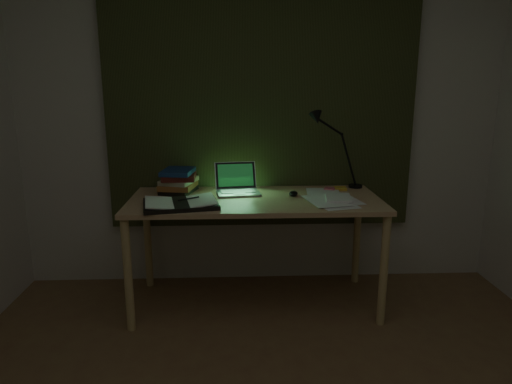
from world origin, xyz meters
TOP-DOWN VIEW (x-y plane):
  - wall_back at (0.00, 2.00)m, footprint 3.50×0.00m
  - curtain at (0.00, 1.96)m, footprint 2.20×0.06m
  - desk at (-0.06, 1.56)m, footprint 1.64×0.72m
  - laptop at (-0.17, 1.68)m, footprint 0.33×0.36m
  - open_textbook at (-0.53, 1.39)m, footprint 0.50×0.40m
  - book_stack at (-0.58, 1.74)m, footprint 0.25×0.28m
  - loose_papers at (0.42, 1.52)m, footprint 0.43×0.44m
  - mouse at (0.20, 1.61)m, footprint 0.08×0.10m
  - sticky_yellow at (0.55, 1.78)m, footprint 0.09×0.09m
  - sticky_pink at (0.48, 1.77)m, footprint 0.09×0.09m
  - desk_lamp at (0.68, 1.85)m, footprint 0.39×0.33m

SIDE VIEW (x-z plane):
  - desk at x=-0.06m, z-range 0.00..0.75m
  - sticky_pink at x=0.48m, z-range 0.75..0.76m
  - sticky_yellow at x=0.55m, z-range 0.75..0.77m
  - loose_papers at x=0.42m, z-range 0.75..0.77m
  - mouse at x=0.20m, z-range 0.75..0.78m
  - open_textbook at x=-0.53m, z-range 0.75..0.79m
  - book_stack at x=-0.58m, z-range 0.75..0.92m
  - laptop at x=-0.17m, z-range 0.75..0.96m
  - desk_lamp at x=0.68m, z-range 0.75..1.28m
  - wall_back at x=0.00m, z-range 0.00..2.50m
  - curtain at x=0.00m, z-range 0.45..2.45m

